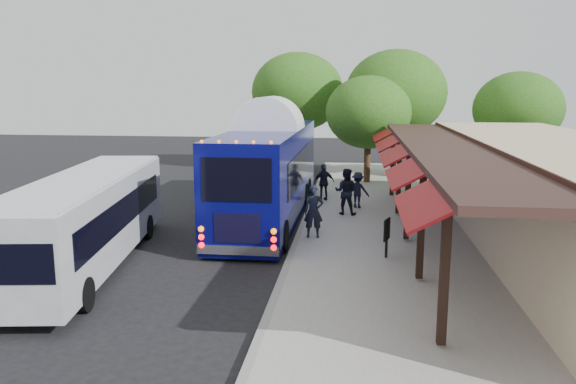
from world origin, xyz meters
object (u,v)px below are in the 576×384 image
at_px(coach_bus, 269,167).
at_px(city_bus, 88,217).
at_px(ped_a, 314,211).
at_px(ped_b, 346,191).
at_px(ped_d, 358,190).
at_px(ped_c, 324,182).
at_px(sign_board, 387,231).

bearing_deg(coach_bus, city_bus, -122.69).
bearing_deg(ped_a, ped_b, 70.56).
xyz_separation_m(city_bus, ped_d, (8.04, 8.65, -0.59)).
height_order(city_bus, ped_c, city_bus).
bearing_deg(coach_bus, sign_board, -50.03).
height_order(coach_bus, ped_a, coach_bus).
bearing_deg(ped_d, sign_board, 115.58).
xyz_separation_m(ped_a, ped_b, (1.05, 3.78, 0.03)).
relative_size(coach_bus, ped_d, 7.97).
bearing_deg(ped_d, coach_bus, 46.21).
xyz_separation_m(ped_d, sign_board, (0.85, -7.27, 0.05)).
distance_m(coach_bus, sign_board, 7.10).
bearing_deg(ped_b, ped_d, -100.19).
height_order(ped_b, ped_c, ped_b).
bearing_deg(city_bus, ped_a, 20.49).
bearing_deg(coach_bus, ped_b, 9.65).
height_order(coach_bus, sign_board, coach_bus).
bearing_deg(sign_board, ped_d, 116.01).
bearing_deg(ped_c, ped_b, 89.93).
height_order(ped_d, sign_board, ped_d).
distance_m(ped_c, ped_d, 2.10).
distance_m(ped_a, ped_d, 5.37).
distance_m(ped_a, ped_b, 3.92).
bearing_deg(sign_board, ped_b, 122.21).
xyz_separation_m(city_bus, ped_b, (7.54, 7.29, -0.41)).
xyz_separation_m(coach_bus, ped_d, (3.60, 1.86, -1.19)).
relative_size(ped_b, ped_c, 1.12).
bearing_deg(city_bus, ped_c, 49.28).
relative_size(ped_a, sign_board, 1.50).
bearing_deg(coach_bus, ped_a, -57.46).
height_order(ped_a, ped_d, ped_a).
relative_size(ped_a, ped_c, 1.09).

